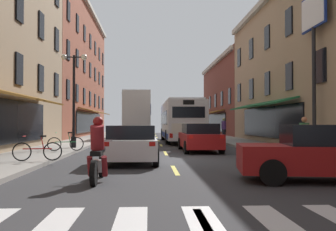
# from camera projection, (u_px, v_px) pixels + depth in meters

# --- Properties ---
(ground_plane) EXTENTS (34.80, 80.00, 0.10)m
(ground_plane) POSITION_uv_depth(u_px,v_px,m) (169.00, 161.00, 15.24)
(ground_plane) COLOR #333335
(lane_centre_dashes) EXTENTS (0.14, 73.90, 0.01)m
(lane_centre_dashes) POSITION_uv_depth(u_px,v_px,m) (169.00, 160.00, 14.99)
(lane_centre_dashes) COLOR #DBCC4C
(lane_centre_dashes) RESTS_ON ground
(crosswalk_near) EXTENTS (7.10, 2.80, 0.01)m
(crosswalk_near) POSITION_uv_depth(u_px,v_px,m) (207.00, 229.00, 5.26)
(crosswalk_near) COLOR silver
(crosswalk_near) RESTS_ON ground
(sidewalk_left) EXTENTS (3.00, 80.00, 0.14)m
(sidewalk_left) POSITION_uv_depth(u_px,v_px,m) (22.00, 158.00, 14.94)
(sidewalk_left) COLOR gray
(sidewalk_left) RESTS_ON ground
(sidewalk_right) EXTENTS (3.00, 80.00, 0.14)m
(sidewalk_right) POSITION_uv_depth(u_px,v_px,m) (310.00, 157.00, 15.55)
(sidewalk_right) COLOR gray
(sidewalk_right) RESTS_ON ground
(billboard_sign) EXTENTS (0.40, 2.52, 7.57)m
(billboard_sign) POSITION_uv_depth(u_px,v_px,m) (314.00, 32.00, 17.79)
(billboard_sign) COLOR black
(billboard_sign) RESTS_ON sidewalk_right
(transit_bus) EXTENTS (2.71, 11.33, 3.14)m
(transit_bus) POSITION_uv_depth(u_px,v_px,m) (180.00, 121.00, 28.86)
(transit_bus) COLOR silver
(transit_bus) RESTS_ON ground
(box_truck) EXTENTS (2.52, 7.19, 4.28)m
(box_truck) POSITION_uv_depth(u_px,v_px,m) (137.00, 115.00, 34.42)
(box_truck) COLOR white
(box_truck) RESTS_ON ground
(sedan_near) EXTENTS (4.58, 2.38, 1.45)m
(sedan_near) POSITION_uv_depth(u_px,v_px,m) (328.00, 153.00, 9.48)
(sedan_near) COLOR maroon
(sedan_near) RESTS_ON ground
(sedan_mid) EXTENTS (1.95, 4.59, 1.36)m
(sedan_mid) POSITION_uv_depth(u_px,v_px,m) (142.00, 129.00, 45.57)
(sedan_mid) COLOR silver
(sedan_mid) RESTS_ON ground
(sedan_far) EXTENTS (1.95, 4.55, 1.46)m
(sedan_far) POSITION_uv_depth(u_px,v_px,m) (200.00, 137.00, 19.34)
(sedan_far) COLOR maroon
(sedan_far) RESTS_ON ground
(sedan_rear) EXTENTS (1.98, 4.29, 1.40)m
(sedan_rear) POSITION_uv_depth(u_px,v_px,m) (132.00, 144.00, 13.99)
(sedan_rear) COLOR silver
(sedan_rear) RESTS_ON ground
(motorcycle_rider) EXTENTS (0.62, 2.07, 1.66)m
(motorcycle_rider) POSITION_uv_depth(u_px,v_px,m) (98.00, 154.00, 9.49)
(motorcycle_rider) COLOR black
(motorcycle_rider) RESTS_ON ground
(bicycle_near) EXTENTS (1.70, 0.48, 0.91)m
(bicycle_near) POSITION_uv_depth(u_px,v_px,m) (66.00, 143.00, 18.00)
(bicycle_near) COLOR black
(bicycle_near) RESTS_ON sidewalk_left
(bicycle_mid) EXTENTS (1.70, 0.48, 0.91)m
(bicycle_mid) POSITION_uv_depth(u_px,v_px,m) (37.00, 151.00, 13.28)
(bicycle_mid) COLOR black
(bicycle_mid) RESTS_ON sidewalk_left
(pedestrian_near) EXTENTS (0.46, 0.52, 1.58)m
(pedestrian_near) POSITION_uv_depth(u_px,v_px,m) (304.00, 137.00, 13.97)
(pedestrian_near) COLOR navy
(pedestrian_near) RESTS_ON sidewalk_right
(pedestrian_far) EXTENTS (0.36, 0.36, 1.73)m
(pedestrian_far) POSITION_uv_depth(u_px,v_px,m) (224.00, 129.00, 29.13)
(pedestrian_far) COLOR black
(pedestrian_far) RESTS_ON sidewalk_right
(street_lamp_twin) EXTENTS (1.42, 0.32, 5.13)m
(street_lamp_twin) POSITION_uv_depth(u_px,v_px,m) (74.00, 96.00, 20.41)
(street_lamp_twin) COLOR black
(street_lamp_twin) RESTS_ON sidewalk_left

